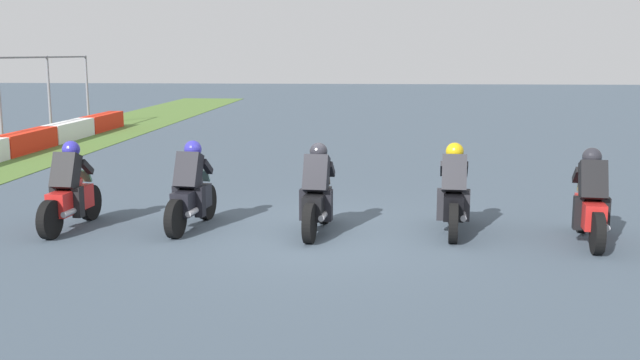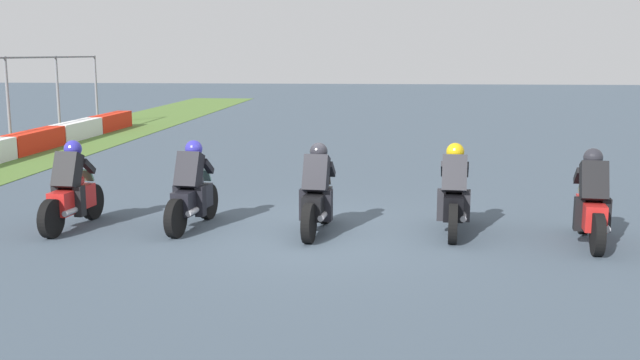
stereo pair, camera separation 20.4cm
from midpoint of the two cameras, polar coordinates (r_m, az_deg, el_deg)
name	(u,v)px [view 2 (the right image)]	position (r m, az deg, el deg)	size (l,w,h in m)	color
ground_plane	(319,234)	(12.15, 0.40, -4.27)	(120.00, 120.00, 0.00)	#3D4B59
rider_lane_a	(591,205)	(12.22, 20.98, -1.86)	(2.04, 0.57, 1.51)	black
rider_lane_b	(454,197)	(12.31, 10.93, -1.29)	(2.04, 0.56, 1.51)	black
rider_lane_c	(317,196)	(12.12, 0.28, -1.28)	(2.04, 0.57, 1.51)	black
rider_lane_d	(192,192)	(12.64, -9.54, -0.95)	(2.04, 0.59, 1.51)	black
rider_lane_e	(72,192)	(13.12, -18.48, -0.93)	(2.04, 0.56, 1.51)	black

